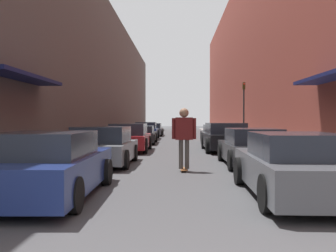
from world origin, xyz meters
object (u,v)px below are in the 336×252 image
parked_car_left_1 (103,147)px  parked_car_right_3 (216,134)px  parked_car_right_1 (252,148)px  parked_car_right_2 (225,137)px  skateboarder (184,132)px  parked_car_left_0 (48,166)px  parked_car_left_2 (129,138)px  parked_car_left_4 (146,131)px  parked_car_left_3 (141,135)px  parked_car_left_5 (153,130)px  traffic_light (244,106)px  parked_car_right_0 (293,166)px

parked_car_left_1 → parked_car_right_3: 13.00m
parked_car_right_1 → parked_car_right_3: bearing=89.8°
parked_car_right_2 → skateboarder: skateboarder is taller
parked_car_right_2 → parked_car_left_0: bearing=-113.9°
parked_car_left_2 → parked_car_left_4: bearing=90.7°
parked_car_left_1 → skateboarder: 3.14m
parked_car_left_4 → parked_car_right_3: size_ratio=1.01×
parked_car_left_1 → parked_car_left_2: 5.49m
parked_car_left_4 → parked_car_left_3: bearing=-88.8°
parked_car_left_5 → parked_car_right_2: 17.95m
parked_car_left_5 → skateboarder: 24.74m
parked_car_right_2 → parked_car_left_4: bearing=113.1°
parked_car_left_3 → parked_car_right_2: parked_car_right_2 is taller
parked_car_left_2 → parked_car_right_1: 7.37m
parked_car_right_2 → traffic_light: bearing=71.1°
skateboarder → parked_car_left_1: bearing=151.7°
parked_car_right_2 → skateboarder: 7.59m
parked_car_left_5 → parked_car_right_2: parked_car_right_2 is taller
parked_car_right_2 → traffic_light: size_ratio=1.26×
parked_car_left_4 → parked_car_left_5: size_ratio=0.97×
parked_car_left_0 → traffic_light: size_ratio=1.17×
parked_car_right_1 → parked_car_right_2: parked_car_right_2 is taller
parked_car_left_0 → parked_car_right_0: bearing=1.2°
parked_car_left_1 → parked_car_left_4: size_ratio=0.87×
parked_car_left_3 → skateboarder: size_ratio=2.48×
parked_car_left_3 → traffic_light: bearing=-1.5°
parked_car_left_4 → parked_car_right_0: (4.80, -22.25, -0.04)m
parked_car_left_4 → parked_car_right_2: size_ratio=0.94×
traffic_light → parked_car_right_1: bearing=-98.6°
parked_car_left_5 → parked_car_right_1: parked_car_right_1 is taller
parked_car_right_2 → parked_car_left_1: bearing=-129.9°
parked_car_left_2 → parked_car_right_0: 11.64m
parked_car_left_5 → parked_car_right_0: 28.69m
parked_car_left_2 → traffic_light: size_ratio=1.14×
parked_car_right_3 → parked_car_left_4: bearing=134.6°
parked_car_left_0 → parked_car_right_0: 4.89m
parked_car_left_0 → skateboarder: (2.78, 3.81, 0.54)m
parked_car_left_5 → parked_car_right_0: size_ratio=1.05×
parked_car_left_1 → parked_car_right_1: (5.01, -0.07, -0.02)m
parked_car_left_2 → parked_car_right_2: bearing=3.9°
parked_car_right_0 → parked_car_right_2: parked_car_right_2 is taller
parked_car_right_3 → traffic_light: bearing=-20.0°
parked_car_left_2 → parked_car_right_2: parked_car_right_2 is taller
parked_car_left_0 → parked_car_left_4: 22.35m
parked_car_left_2 → traffic_light: 9.00m
parked_car_left_2 → traffic_light: bearing=41.8°
parked_car_left_4 → parked_car_right_0: size_ratio=1.02×
parked_car_left_4 → traffic_light: (6.72, -5.71, 1.79)m
parked_car_left_3 → parked_car_left_5: 11.59m
parked_car_left_5 → parked_car_left_0: bearing=-90.3°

